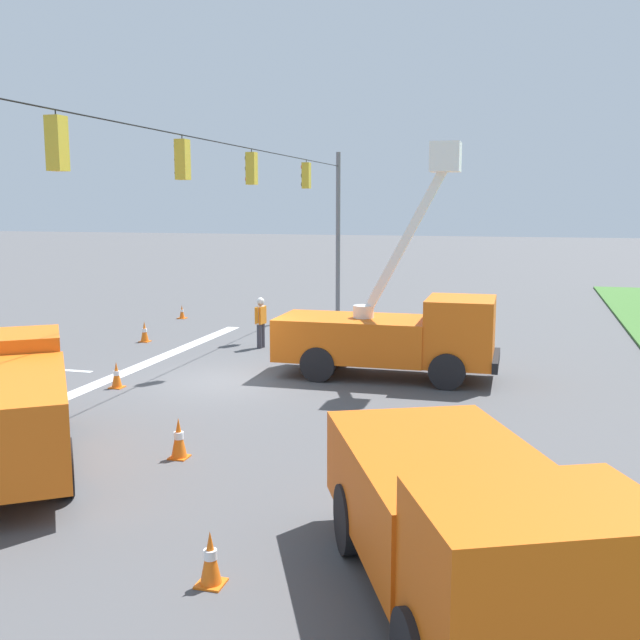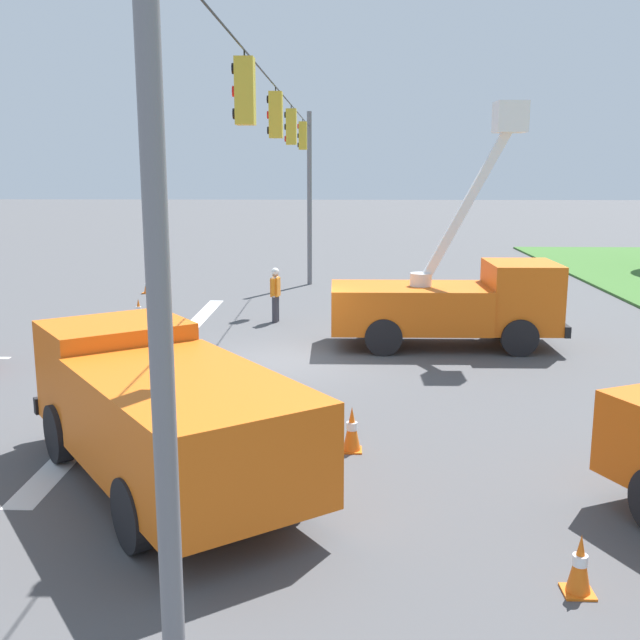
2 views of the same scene
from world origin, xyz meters
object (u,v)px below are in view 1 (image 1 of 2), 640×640
traffic_cone_mid_left (210,558)px  traffic_cone_foreground_left (144,332)px  traffic_cone_mid_right (373,338)px  traffic_cone_lane_edge_a (117,375)px  traffic_cone_foreground_right (179,438)px  road_worker (261,319)px  traffic_cone_near_bucket (182,312)px  utility_truck_support_far (469,522)px  utility_truck_bucket_lift (396,331)px

traffic_cone_mid_left → traffic_cone_foreground_left: bearing=-148.8°
traffic_cone_mid_right → traffic_cone_lane_edge_a: (7.32, -5.65, -0.03)m
traffic_cone_foreground_left → traffic_cone_mid_left: bearing=31.2°
traffic_cone_mid_left → traffic_cone_mid_right: (-16.52, -1.16, 0.02)m
traffic_cone_mid_right → traffic_cone_foreground_right: bearing=-6.9°
traffic_cone_foreground_right → traffic_cone_mid_left: traffic_cone_foreground_right is taller
traffic_cone_mid_left → traffic_cone_lane_edge_a: 11.45m
road_worker → traffic_cone_mid_right: road_worker is taller
traffic_cone_foreground_left → traffic_cone_near_bucket: size_ratio=1.25×
traffic_cone_foreground_left → traffic_cone_near_bucket: bearing=-167.9°
utility_truck_support_far → traffic_cone_lane_edge_a: bearing=-131.5°
traffic_cone_foreground_left → traffic_cone_mid_right: (-0.90, 8.30, 0.01)m
traffic_cone_foreground_right → utility_truck_support_far: bearing=54.7°
traffic_cone_lane_edge_a → traffic_cone_mid_left: bearing=36.5°
utility_truck_bucket_lift → utility_truck_support_far: bearing=13.8°
traffic_cone_foreground_right → traffic_cone_mid_left: size_ratio=1.09×
traffic_cone_foreground_left → traffic_cone_foreground_right: size_ratio=0.92×
road_worker → traffic_cone_near_bucket: bearing=-134.0°
utility_truck_support_far → traffic_cone_lane_edge_a: size_ratio=8.80×
traffic_cone_mid_right → utility_truck_support_far: bearing=15.3°
traffic_cone_foreground_left → traffic_cone_mid_right: 8.35m
road_worker → utility_truck_bucket_lift: bearing=58.7°
traffic_cone_foreground_right → traffic_cone_mid_left: bearing=30.6°
traffic_cone_foreground_left → traffic_cone_lane_edge_a: size_ratio=1.03×
traffic_cone_foreground_left → traffic_cone_mid_left: traffic_cone_foreground_left is taller
utility_truck_support_far → traffic_cone_foreground_right: size_ratio=7.85×
utility_truck_support_far → traffic_cone_near_bucket: 25.13m
utility_truck_bucket_lift → traffic_cone_foreground_left: size_ratio=8.84×
traffic_cone_foreground_left → traffic_cone_mid_right: traffic_cone_mid_right is taller
traffic_cone_foreground_right → traffic_cone_near_bucket: 18.53m
utility_truck_bucket_lift → traffic_cone_mid_right: size_ratio=8.56×
road_worker → traffic_cone_mid_right: bearing=102.4°
traffic_cone_mid_right → traffic_cone_near_bucket: traffic_cone_mid_right is taller
traffic_cone_lane_edge_a → traffic_cone_near_bucket: bearing=-162.2°
traffic_cone_foreground_left → traffic_cone_foreground_right: (11.19, 6.84, 0.04)m
utility_truck_bucket_lift → road_worker: size_ratio=3.75×
traffic_cone_near_bucket → traffic_cone_lane_edge_a: (11.94, 3.83, 0.07)m
traffic_cone_foreground_left → traffic_cone_mid_left: 18.27m
road_worker → traffic_cone_foreground_right: 11.51m
traffic_cone_foreground_right → traffic_cone_near_bucket: traffic_cone_foreground_right is taller
traffic_cone_mid_left → traffic_cone_mid_right: size_ratio=0.96×
traffic_cone_foreground_right → traffic_cone_lane_edge_a: bearing=-138.7°
traffic_cone_foreground_left → traffic_cone_mid_right: bearing=96.2°
road_worker → traffic_cone_foreground_left: (0.06, -4.47, -0.63)m
traffic_cone_foreground_right → traffic_cone_mid_right: traffic_cone_foreground_right is taller
traffic_cone_foreground_right → traffic_cone_foreground_left: bearing=-148.6°
utility_truck_support_far → traffic_cone_foreground_right: (-4.19, -5.92, -0.75)m
road_worker → traffic_cone_mid_right: size_ratio=2.28×
traffic_cone_foreground_left → traffic_cone_lane_edge_a: traffic_cone_foreground_left is taller
road_worker → traffic_cone_mid_left: road_worker is taller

